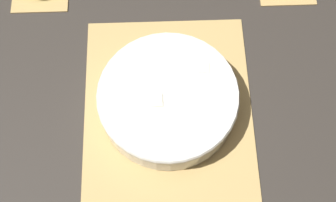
{
  "coord_description": "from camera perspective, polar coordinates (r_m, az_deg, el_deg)",
  "views": [
    {
      "loc": [
        0.39,
        -0.01,
        0.91
      ],
      "look_at": [
        0.0,
        0.0,
        0.03
      ],
      "focal_mm": 50.0,
      "sensor_mm": 36.0,
      "label": 1
    }
  ],
  "objects": [
    {
      "name": "bamboo_mat_center",
      "position": [
        0.98,
        0.0,
        -0.67
      ],
      "size": [
        0.42,
        0.35,
        0.01
      ],
      "color": "tan",
      "rests_on": "ground_plane"
    },
    {
      "name": "ground_plane",
      "position": [
        0.98,
        0.0,
        -0.74
      ],
      "size": [
        6.0,
        6.0,
        0.0
      ],
      "primitive_type": "plane",
      "color": "#2D2823"
    },
    {
      "name": "fruit_salad_bowl",
      "position": [
        0.95,
        -0.02,
        0.25
      ],
      "size": [
        0.29,
        0.29,
        0.07
      ],
      "color": "silver",
      "rests_on": "bamboo_mat_center"
    }
  ]
}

